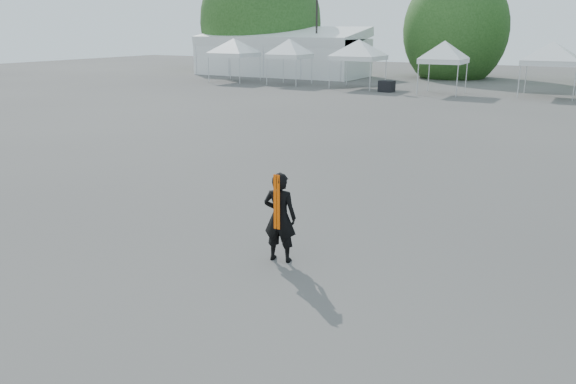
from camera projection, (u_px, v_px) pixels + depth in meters
The scene contains 12 objects.
ground at pixel (357, 248), 10.82m from camera, with size 120.00×120.00×0.00m, color #474442.
marquee at pixel (281, 53), 49.90m from camera, with size 15.00×6.25×4.23m.
light_pole_west at pixel (317, 7), 46.11m from camera, with size 0.60×0.25×10.30m.
tree_far_w at pixel (261, 23), 53.57m from camera, with size 4.80×4.80×7.30m.
tree_mid_w at pixel (456, 30), 46.92m from camera, with size 4.16×4.16×6.33m.
tent_a at pixel (234, 42), 43.66m from camera, with size 4.41×4.41×3.88m.
tent_b at pixel (289, 43), 41.37m from camera, with size 3.79×3.79×3.88m.
tent_c at pixel (359, 43), 38.93m from camera, with size 4.56×4.56×3.88m.
tent_d at pixel (445, 45), 35.28m from camera, with size 3.76×3.76×3.88m.
tent_e at pixel (553, 46), 33.81m from camera, with size 4.56×4.56×3.88m.
man at pixel (280, 217), 10.03m from camera, with size 0.66×0.50×1.66m.
crate_west at pixel (387, 86), 37.22m from camera, with size 0.95×0.74×0.74m, color black.
Camera 1 is at (3.79, -9.43, 4.08)m, focal length 35.00 mm.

